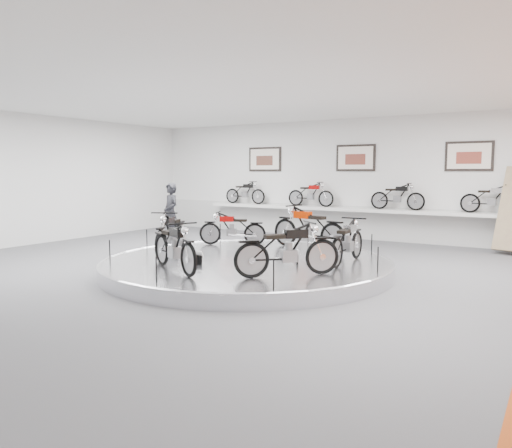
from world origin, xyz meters
The scene contains 22 objects.
floor centered at (0.00, 0.00, 0.00)m, with size 16.00×16.00×0.00m, color #515153.
ceiling centered at (0.00, 0.00, 4.00)m, with size 16.00×16.00×0.00m, color white.
wall_back centered at (0.00, 7.00, 2.00)m, with size 16.00×16.00×0.00m, color silver.
wall_left centered at (-8.00, 0.00, 2.00)m, with size 14.00×14.00×0.00m, color silver.
dado_band centered at (0.00, 6.98, 0.55)m, with size 15.68×0.04×1.10m, color #BCBCBA.
display_platform centered at (0.00, 0.30, 0.15)m, with size 6.40×6.40×0.30m, color silver.
platform_rim centered at (0.00, 0.30, 0.27)m, with size 6.40×6.40×0.10m, color #B2B2BA.
shelf centered at (0.00, 6.70, 1.00)m, with size 11.00×0.55×0.10m, color silver.
poster_left centered at (-3.50, 6.96, 2.70)m, with size 1.35×0.06×0.88m, color white.
poster_center centered at (0.00, 6.96, 2.70)m, with size 1.35×0.06×0.88m, color white.
poster_right centered at (3.50, 6.96, 2.70)m, with size 1.35×0.06×0.88m, color white.
shelf_bike_a centered at (-4.20, 6.70, 1.42)m, with size 1.22×0.42×0.73m, color black, non-canonical shape.
shelf_bike_b centered at (-1.50, 6.70, 1.42)m, with size 1.22×0.42×0.73m, color #8C0706, non-canonical shape.
shelf_bike_c centered at (1.50, 6.70, 1.42)m, with size 1.22×0.42×0.73m, color black, non-canonical shape.
shelf_bike_d centered at (4.20, 6.70, 1.42)m, with size 1.22×0.42×0.73m, color #B8B8BC, non-canonical shape.
bike_a centered at (2.09, 1.01, 0.78)m, with size 1.62×0.57×0.95m, color #B8B8BC, non-canonical shape.
bike_b centered at (0.52, 2.35, 0.85)m, with size 1.87×0.66×1.10m, color #AE2400, non-canonical shape.
bike_c centered at (-1.51, 1.93, 0.75)m, with size 1.52×0.54×0.89m, color #8C0706, non-canonical shape.
bike_d centered at (-1.81, -0.16, 0.82)m, with size 1.78×0.63×1.05m, color black, non-canonical shape.
bike_e centered at (-0.48, -1.56, 0.80)m, with size 1.70×0.60×1.00m, color black, non-canonical shape.
bike_f centered at (1.64, -0.84, 0.81)m, with size 1.74×0.61×1.02m, color black, non-canonical shape.
visitor centered at (-4.65, 3.06, 0.94)m, with size 0.69×0.45×1.89m, color black.
Camera 1 is at (5.96, -8.92, 2.24)m, focal length 35.00 mm.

